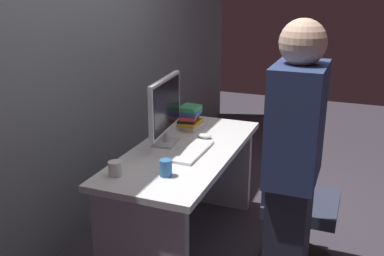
% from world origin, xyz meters
% --- Properties ---
extents(ground_plane, '(9.00, 9.00, 0.00)m').
position_xyz_m(ground_plane, '(0.00, 0.00, 0.00)').
color(ground_plane, '#3D3842').
extents(wall_back, '(6.40, 0.10, 3.00)m').
position_xyz_m(wall_back, '(0.00, 0.83, 1.50)').
color(wall_back, gray).
rests_on(wall_back, ground).
extents(desk, '(1.46, 0.65, 0.74)m').
position_xyz_m(desk, '(0.00, 0.00, 0.51)').
color(desk, white).
rests_on(desk, ground).
extents(office_chair, '(0.52, 0.52, 0.94)m').
position_xyz_m(office_chair, '(0.04, -0.72, 0.43)').
color(office_chair, black).
rests_on(office_chair, ground).
extents(person_at_desk, '(0.40, 0.24, 1.64)m').
position_xyz_m(person_at_desk, '(-0.45, -0.77, 0.84)').
color(person_at_desk, '#262838').
rests_on(person_at_desk, ground).
extents(monitor, '(0.54, 0.16, 0.46)m').
position_xyz_m(monitor, '(0.04, 0.16, 1.00)').
color(monitor, silver).
rests_on(monitor, desk).
extents(keyboard, '(0.43, 0.13, 0.02)m').
position_xyz_m(keyboard, '(-0.05, -0.08, 0.75)').
color(keyboard, white).
rests_on(keyboard, desk).
extents(mouse, '(0.06, 0.10, 0.03)m').
position_xyz_m(mouse, '(0.24, -0.05, 0.76)').
color(mouse, white).
rests_on(mouse, desk).
extents(cup_near_keyboard, '(0.07, 0.07, 0.10)m').
position_xyz_m(cup_near_keyboard, '(-0.44, -0.06, 0.79)').
color(cup_near_keyboard, '#3372B2').
rests_on(cup_near_keyboard, desk).
extents(cup_by_monitor, '(0.08, 0.08, 0.08)m').
position_xyz_m(cup_by_monitor, '(-0.54, 0.21, 0.78)').
color(cup_by_monitor, white).
rests_on(cup_by_monitor, desk).
extents(book_stack, '(0.23, 0.19, 0.18)m').
position_xyz_m(book_stack, '(0.40, 0.12, 0.82)').
color(book_stack, white).
rests_on(book_stack, desk).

